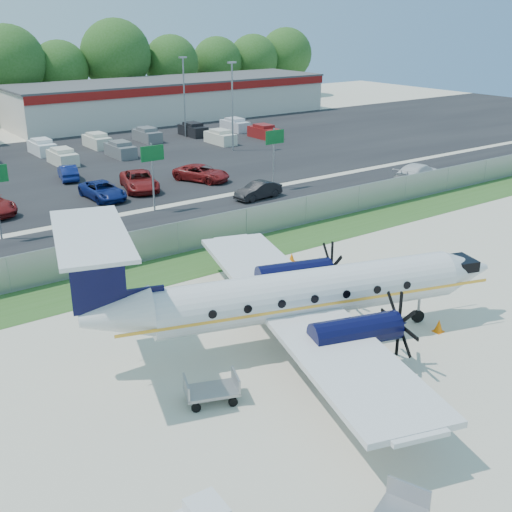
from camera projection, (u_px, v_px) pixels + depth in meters
ground at (335, 344)px, 28.26m from camera, size 170.00×170.00×0.00m
grass_verge at (196, 263)px, 37.36m from camera, size 170.00×4.00×0.02m
access_road at (142, 232)px, 42.68m from camera, size 170.00×8.00×0.02m
parking_lot at (39, 173)px, 58.62m from camera, size 170.00×32.00×0.02m
perimeter_fence at (178, 238)px, 38.53m from camera, size 120.00×0.06×1.99m
building_east at (172, 99)px, 88.57m from camera, size 44.40×12.40×5.24m
sign_mid at (153, 163)px, 46.00m from camera, size 1.80×0.26×5.00m
sign_right at (274, 145)px, 52.01m from camera, size 1.80×0.26×5.00m
light_pole_ne at (232, 100)px, 66.17m from camera, size 0.90×0.35×9.09m
light_pole_se at (184, 91)px, 73.76m from camera, size 0.90×0.35×9.09m
aircraft at (299, 294)px, 27.55m from camera, size 19.84×19.37×6.07m
baggage_cart_near at (212, 390)px, 23.92m from camera, size 2.27×1.80×1.04m
cone_nose at (439, 326)px, 29.24m from camera, size 0.43×0.43×0.61m
cone_starboard_wing at (292, 257)px, 37.58m from camera, size 0.36×0.36×0.51m
road_car_mid at (258, 199)px, 50.45m from camera, size 4.13×1.83×1.32m
road_car_east at (417, 183)px, 54.97m from camera, size 6.36×3.96×1.72m
parked_car_c at (104, 199)px, 50.31m from camera, size 2.45×5.03×1.38m
parked_car_d at (140, 190)px, 52.91m from camera, size 3.94×6.03×1.54m
parked_car_e at (202, 181)px, 55.73m from camera, size 4.23×5.55×1.40m
parked_car_g at (69, 180)px, 56.17m from camera, size 2.25×4.22×1.32m
far_parking_rows at (22, 163)px, 62.42m from camera, size 56.00×10.00×1.60m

